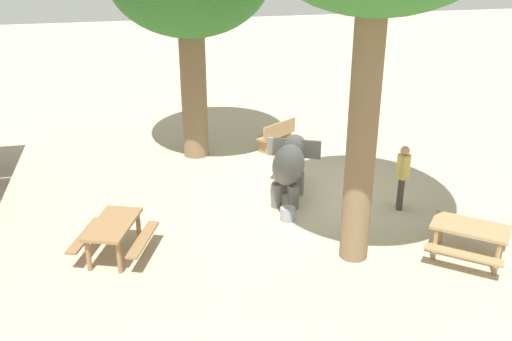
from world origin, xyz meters
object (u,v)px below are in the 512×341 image
Objects in this scene: elephant at (290,163)px; wooden_bench at (277,134)px; picnic_table_far at (469,234)px; feed_bucket at (288,214)px; person_handler at (403,173)px; picnic_table_near at (113,231)px.

wooden_bench is (3.34, -0.49, -0.44)m from elephant.
wooden_bench reaches higher than picnic_table_far.
feed_bucket is (-4.57, 0.86, -0.31)m from wooden_bench.
person_handler is at bearing -91.27° from elephant.
wooden_bench reaches higher than feed_bucket.
picnic_table_far is at bearing -83.17° from picnic_table_near.
feed_bucket is (-1.22, 0.37, -0.75)m from elephant.
wooden_bench is at bearing -32.15° from picnic_table_far.
person_handler is at bearing -63.31° from picnic_table_near.
wooden_bench is (4.53, 1.97, -0.48)m from person_handler.
elephant is 4.62m from picnic_table_far.
elephant is 1.06× the size of picnic_table_near.
wooden_bench is at bearing -10.67° from feed_bucket.
elephant reaches higher than wooden_bench.
elephant reaches higher than picnic_table_far.
picnic_table_near is at bearing 139.38° from elephant.
picnic_table_far is (-3.65, -2.82, -0.33)m from elephant.
wooden_bench is at bearing -22.02° from picnic_table_near.
person_handler is 2.94m from feed_bucket.
picnic_table_far is (-1.65, -7.11, 0.00)m from picnic_table_near.
person_handler is 0.85× the size of picnic_table_near.
elephant is 4.75m from picnic_table_near.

